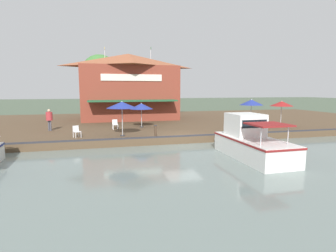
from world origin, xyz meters
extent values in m
plane|color=#4C5B47|center=(0.00, 0.00, 0.00)|extent=(220.00, 220.00, 0.00)
cube|color=brown|center=(-11.00, 0.00, 0.30)|extent=(22.00, 56.00, 0.60)
cube|color=#2D2D33|center=(-0.10, 0.00, 0.65)|extent=(0.20, 50.40, 0.10)
cube|color=brown|center=(-13.78, -2.49, 3.65)|extent=(7.02, 10.75, 6.09)
pyramid|color=#9E5638|center=(-13.78, -2.49, 7.47)|extent=(7.37, 11.29, 1.55)
cube|color=#235633|center=(-9.36, -2.49, 2.90)|extent=(1.80, 9.14, 0.16)
cube|color=silver|center=(-10.22, -2.49, 5.32)|extent=(0.08, 6.45, 0.70)
cylinder|color=silver|center=(-13.78, 0.20, 7.89)|extent=(0.06, 0.06, 2.40)
cube|color=#337547|center=(-13.60, 0.20, 8.94)|extent=(0.36, 0.03, 0.24)
cylinder|color=silver|center=(-13.78, -5.18, 7.79)|extent=(0.06, 0.06, 2.21)
cube|color=gold|center=(-13.60, -5.18, 8.75)|extent=(0.36, 0.03, 0.24)
cylinder|color=#B7B7B7|center=(-1.46, -4.25, 1.79)|extent=(0.06, 0.06, 2.39)
cylinder|color=#2D2D33|center=(-1.46, -4.25, 0.63)|extent=(0.36, 0.36, 0.06)
cone|color=navy|center=(-1.46, -4.25, 2.92)|extent=(2.25, 2.25, 0.47)
cone|color=white|center=(-1.46, -4.25, 2.94)|extent=(1.39, 1.39, 0.38)
sphere|color=white|center=(-1.46, -4.25, 3.15)|extent=(0.08, 0.08, 0.08)
cylinder|color=#B7B7B7|center=(-3.97, 7.97, 1.77)|extent=(0.06, 0.06, 2.33)
cylinder|color=#2D2D33|center=(-3.97, 7.97, 0.63)|extent=(0.36, 0.36, 0.06)
cone|color=navy|center=(-3.97, 7.97, 2.86)|extent=(2.18, 2.18, 0.51)
cone|color=white|center=(-3.97, 7.97, 2.88)|extent=(1.35, 1.35, 0.41)
sphere|color=white|center=(-3.97, 7.97, 3.11)|extent=(0.08, 0.08, 0.08)
cylinder|color=#B7B7B7|center=(-2.88, 10.44, 1.71)|extent=(0.06, 0.06, 2.22)
cylinder|color=#2D2D33|center=(-2.88, 10.44, 0.63)|extent=(0.36, 0.36, 0.06)
cone|color=maroon|center=(-2.88, 10.44, 2.76)|extent=(2.05, 2.05, 0.45)
cone|color=white|center=(-2.88, 10.44, 2.78)|extent=(1.27, 1.27, 0.36)
sphere|color=white|center=(-2.88, 10.44, 2.98)|extent=(0.08, 0.08, 0.08)
cylinder|color=#B7B7B7|center=(-5.79, -2.18, 1.61)|extent=(0.06, 0.06, 2.02)
cylinder|color=#2D2D33|center=(-5.79, -2.18, 0.63)|extent=(0.36, 0.36, 0.06)
cone|color=navy|center=(-5.79, -2.18, 2.54)|extent=(2.11, 2.11, 0.51)
cone|color=white|center=(-5.79, -2.18, 2.56)|extent=(1.31, 1.31, 0.41)
sphere|color=white|center=(-5.79, -2.18, 2.80)|extent=(0.08, 0.08, 0.08)
cube|color=white|center=(-1.54, -7.21, 0.81)|extent=(0.05, 0.05, 0.42)
cube|color=white|center=(-1.35, -7.56, 0.81)|extent=(0.05, 0.05, 0.42)
cube|color=white|center=(-1.89, -7.40, 0.81)|extent=(0.05, 0.05, 0.42)
cube|color=white|center=(-1.70, -7.75, 0.81)|extent=(0.05, 0.05, 0.42)
cube|color=white|center=(-1.62, -7.48, 1.03)|extent=(0.60, 0.60, 0.05)
cube|color=white|center=(-1.79, -7.58, 1.25)|extent=(0.25, 0.41, 0.40)
cube|color=white|center=(-4.78, -4.39, 0.81)|extent=(0.04, 0.04, 0.42)
cube|color=white|center=(-4.74, -4.78, 0.81)|extent=(0.04, 0.04, 0.42)
cube|color=white|center=(-5.18, -4.44, 0.81)|extent=(0.04, 0.04, 0.42)
cube|color=white|center=(-5.13, -4.83, 0.81)|extent=(0.04, 0.04, 0.42)
cube|color=white|center=(-4.96, -4.61, 1.03)|extent=(0.49, 0.49, 0.05)
cube|color=white|center=(-5.16, -4.63, 1.25)|extent=(0.09, 0.44, 0.40)
cube|color=white|center=(-3.08, 9.65, 0.81)|extent=(0.05, 0.05, 0.42)
cube|color=white|center=(-2.97, 9.26, 0.81)|extent=(0.05, 0.05, 0.42)
cube|color=white|center=(-3.46, 9.54, 0.81)|extent=(0.05, 0.05, 0.42)
cube|color=white|center=(-3.36, 9.16, 0.81)|extent=(0.05, 0.05, 0.42)
cube|color=white|center=(-3.22, 9.40, 1.03)|extent=(0.54, 0.54, 0.05)
cube|color=white|center=(-3.41, 9.35, 1.25)|extent=(0.15, 0.44, 0.40)
cylinder|color=#4C4C56|center=(-5.59, -10.07, 1.04)|extent=(0.13, 0.13, 0.88)
cylinder|color=#4C4C56|center=(-5.49, -9.92, 1.04)|extent=(0.13, 0.13, 0.88)
cylinder|color=#B23338|center=(-5.54, -9.99, 1.83)|extent=(0.51, 0.51, 0.70)
sphere|color=#DBB28E|center=(-5.54, -9.99, 2.30)|extent=(0.24, 0.24, 0.24)
cube|color=white|center=(4.85, 2.76, 0.66)|extent=(5.60, 2.31, 1.16)
ellipsoid|color=white|center=(2.06, 2.74, 0.66)|extent=(1.99, 2.17, 1.16)
cube|color=maroon|center=(4.85, 2.76, 1.16)|extent=(5.66, 2.35, 0.10)
cube|color=white|center=(3.86, 2.75, 1.91)|extent=(2.03, 1.83, 1.34)
cube|color=black|center=(4.85, 2.76, 2.08)|extent=(0.07, 1.59, 0.47)
cube|color=maroon|center=(6.16, 2.76, 2.21)|extent=(1.82, 1.94, 0.08)
cylinder|color=silver|center=(6.70, 3.56, 1.73)|extent=(0.05, 0.05, 0.97)
cylinder|color=silver|center=(6.71, 1.97, 1.73)|extent=(0.05, 0.05, 0.97)
cylinder|color=#473323|center=(-0.35, -1.96, 1.02)|extent=(0.18, 0.18, 0.84)
cylinder|color=#2D2D33|center=(-0.35, -1.96, 1.46)|extent=(0.22, 0.22, 0.04)
cylinder|color=brown|center=(-16.57, -5.79, 2.52)|extent=(0.41, 0.41, 3.83)
sphere|color=#427A38|center=(-16.57, -5.79, 6.14)|extent=(4.55, 4.55, 4.55)
sphere|color=#427A38|center=(-15.66, -6.48, 5.68)|extent=(3.18, 3.18, 3.18)
camera|label=1|loc=(18.04, -5.66, 4.00)|focal=28.00mm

